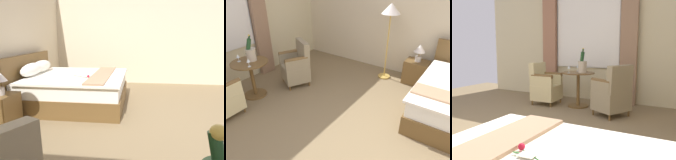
{
  "view_description": "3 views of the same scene",
  "coord_description": "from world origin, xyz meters",
  "views": [
    {
      "loc": [
        -3.06,
        0.4,
        1.45
      ],
      "look_at": [
        -0.71,
        0.7,
        0.94
      ],
      "focal_mm": 35.0,
      "sensor_mm": 36.0,
      "label": 1
    },
    {
      "loc": [
        0.99,
        -2.04,
        2.4
      ],
      "look_at": [
        -0.85,
        0.6,
        0.67
      ],
      "focal_mm": 35.0,
      "sensor_mm": 36.0,
      "label": 2
    },
    {
      "loc": [
        2.15,
        2.34,
        1.33
      ],
      "look_at": [
        -0.67,
        0.81,
        0.86
      ],
      "focal_mm": 40.0,
      "sensor_mm": 36.0,
      "label": 3
    }
  ],
  "objects": [
    {
      "name": "wall_far_side",
      "position": [
        3.42,
        0.0,
        1.52
      ],
      "size": [
        0.12,
        5.8,
        3.04
      ],
      "color": "beige",
      "rests_on": "ground"
    },
    {
      "name": "bed",
      "position": [
        1.17,
        1.74,
        0.34
      ],
      "size": [
        1.92,
        2.05,
        1.03
      ],
      "color": "brown",
      "rests_on": "ground"
    },
    {
      "name": "ground_plane",
      "position": [
        0.0,
        0.0,
        0.0
      ],
      "size": [
        8.21,
        8.21,
        0.0
      ],
      "primitive_type": "plane",
      "color": "olive"
    },
    {
      "name": "nightstand",
      "position": [
        -0.07,
        2.5,
        0.26
      ],
      "size": [
        0.51,
        0.39,
        0.52
      ],
      "color": "brown",
      "rests_on": "ground"
    }
  ]
}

